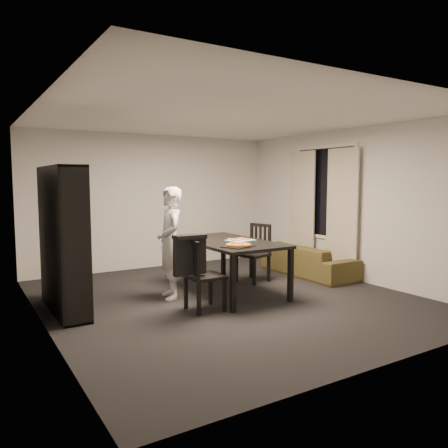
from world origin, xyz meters
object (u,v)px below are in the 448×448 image
bookshelf (63,239)px  chair_right (256,249)px  dining_table (227,245)px  pepperoni_pizza (239,245)px  person (171,243)px  chair_left (199,271)px  sofa (308,260)px  baking_tray (238,246)px

bookshelf → chair_right: bookshelf is taller
dining_table → pepperoni_pizza: pepperoni_pizza is taller
dining_table → chair_right: bearing=26.2°
pepperoni_pizza → bookshelf: bearing=156.8°
chair_right → person: person is taller
bookshelf → dining_table: bookshelf is taller
bookshelf → chair_left: 1.82m
bookshelf → sofa: bearing=-0.3°
bookshelf → person: bookshelf is taller
chair_left → sofa: size_ratio=0.50×
chair_left → chair_right: (1.67, 1.03, 0.02)m
chair_left → pepperoni_pizza: chair_left is taller
chair_left → sofa: 2.90m
chair_right → person: 1.74m
dining_table → pepperoni_pizza: (-0.19, -0.59, 0.10)m
pepperoni_pizza → person: bearing=131.6°
dining_table → sofa: bearing=8.9°
bookshelf → baking_tray: bearing=-23.3°
baking_tray → pepperoni_pizza: pepperoni_pizza is taller
person → dining_table: bearing=90.4°
baking_tray → dining_table: bearing=71.7°
dining_table → bookshelf: bearing=172.1°
chair_right → sofa: bearing=68.7°
bookshelf → baking_tray: 2.33m
dining_table → person: size_ratio=1.19×
dining_table → chair_right: 0.95m
pepperoni_pizza → sofa: 2.35m
dining_table → chair_right: size_ratio=1.97×
bookshelf → person: (1.46, -0.15, -0.14)m
chair_left → pepperoni_pizza: (0.64, 0.02, 0.29)m
person → baking_tray: bearing=52.7°
bookshelf → chair_right: 3.19m
dining_table → pepperoni_pizza: bearing=-107.7°
sofa → pepperoni_pizza: bearing=113.1°
bookshelf → chair_left: bookshelf is taller
chair_right → baking_tray: chair_right is taller
bookshelf → baking_tray: (2.13, -0.92, -0.14)m
chair_left → chair_right: bearing=-57.7°
chair_right → pepperoni_pizza: size_ratio=2.80×
baking_tray → sofa: size_ratio=0.21×
bookshelf → dining_table: bearing=-7.9°
bookshelf → pepperoni_pizza: size_ratio=5.43×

